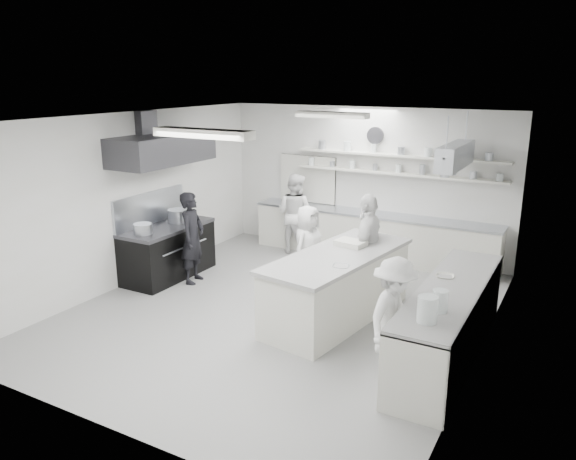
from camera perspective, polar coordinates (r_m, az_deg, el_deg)
The scene contains 27 objects.
floor at distance 8.87m, azimuth -0.79°, elevation -8.37°, with size 6.00×7.00×0.02m, color gray.
ceiling at distance 8.13m, azimuth -0.87°, elevation 11.48°, with size 6.00×7.00×0.02m, color white.
wall_back at distance 11.47m, azimuth 7.91°, elevation 4.92°, with size 6.00×0.04×3.00m, color silver.
wall_front at distance 5.75m, azimuth -18.51°, elevation -6.57°, with size 6.00×0.04×3.00m, color silver.
wall_left at distance 10.16m, azimuth -15.71°, elevation 3.11°, with size 0.04×7.00×3.00m, color silver.
wall_right at distance 7.41m, azimuth 19.76°, elevation -1.75°, with size 0.04×7.00×3.00m, color silver.
stove at distance 10.44m, azimuth -12.19°, elevation -2.29°, with size 0.80×1.80×0.90m, color black.
exhaust_hood at distance 10.04m, azimuth -12.81°, elevation 8.09°, with size 0.85×2.00×0.50m, color #343439.
back_counter at distance 11.33m, azimuth 8.57°, elevation -0.64°, with size 5.00×0.60×0.92m, color silver.
shelf_lower at distance 11.08m, azimuth 11.10°, elevation 5.72°, with size 4.20×0.26×0.04m, color silver.
shelf_upper at distance 11.03m, azimuth 11.19°, elevation 7.51°, with size 4.20×0.26×0.04m, color silver.
pass_through_window at distance 11.98m, azimuth 2.04°, elevation 5.27°, with size 1.30×0.04×1.00m, color black.
wall_clock at distance 11.23m, azimuth 8.98°, elevation 9.56°, with size 0.32×0.32×0.05m, color white.
right_counter at distance 7.64m, azimuth 16.18°, elevation -9.19°, with size 0.74×3.30×0.94m, color silver.
pot_rack at distance 9.74m, azimuth 16.79°, elevation 7.30°, with size 0.30×1.60×0.40m, color #AAAFBA.
light_fixture_front at distance 6.64m, azimuth -8.72°, elevation 9.78°, with size 1.30×0.25×0.10m, color silver.
light_fixture_rear at distance 9.73m, azimuth 4.51°, elevation 11.69°, with size 1.30×0.25×0.10m, color silver.
prep_island at distance 8.48m, azimuth 5.09°, elevation -5.92°, with size 1.00×2.67×0.99m, color silver.
stove_pot at distance 10.53m, azimuth -11.14°, elevation 1.33°, with size 0.40×0.40×0.28m, color #AAAFBA.
cook_stove at distance 9.97m, azimuth -9.77°, elevation -0.79°, with size 0.60×0.39×1.64m, color black.
cook_back at distance 11.51m, azimuth 0.70°, elevation 1.71°, with size 0.81×0.63×1.67m, color white.
cook_island_left at distance 9.56m, azimuth 2.00°, elevation -1.79°, with size 0.72×0.47×1.48m, color white.
cook_island_right at distance 9.09m, azimuth 8.18°, elevation -1.83°, with size 1.05×0.44×1.79m, color white.
cook_right at distance 6.99m, azimuth 10.79°, elevation -8.69°, with size 0.97×0.56×1.50m, color white.
bowl_island_a at distance 7.78m, azimuth 5.45°, elevation -3.82°, with size 0.23×0.23×0.06m, color #AAAFBA.
bowl_island_b at distance 8.65m, azimuth 7.01°, elevation -1.85°, with size 0.21×0.21×0.06m, color silver.
bowl_right at distance 7.80m, azimuth 15.80°, elevation -4.68°, with size 0.24×0.24×0.06m, color silver.
Camera 1 is at (4.03, -7.04, 3.59)m, focal length 34.67 mm.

